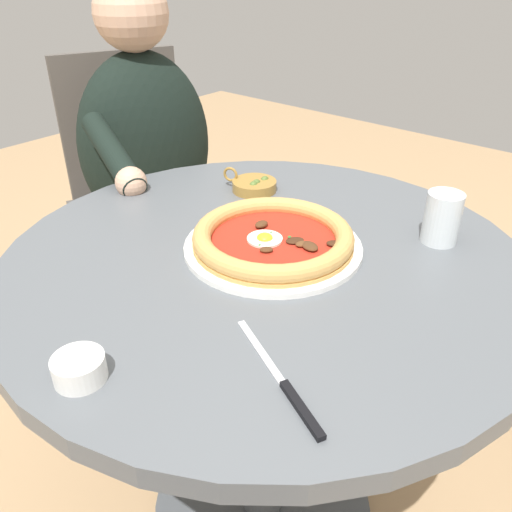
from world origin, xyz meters
name	(u,v)px	position (x,y,z in m)	size (l,w,h in m)	color
ground_plane	(262,507)	(0.00, 0.00, -0.01)	(6.00, 6.00, 0.02)	tan
dining_table	(264,326)	(0.00, 0.00, 0.55)	(0.93, 0.93, 0.71)	#565B60
pizza_on_plate	(271,239)	(-0.02, 0.00, 0.73)	(0.32, 0.32, 0.04)	white
water_glass	(441,221)	(-0.24, 0.21, 0.75)	(0.06, 0.06, 0.09)	silver
steak_knife	(288,390)	(0.24, 0.23, 0.71)	(0.11, 0.21, 0.01)	silver
ramekin_capers	(79,368)	(0.39, 0.02, 0.73)	(0.07, 0.07, 0.03)	white
olive_pan	(254,185)	(-0.20, -0.19, 0.72)	(0.10, 0.12, 0.05)	olive
diner_person	(153,212)	(-0.25, -0.64, 0.50)	(0.48, 0.47, 1.13)	#282833
cafe_chair_diner	(137,180)	(-0.31, -0.77, 0.55)	(0.54, 0.54, 0.92)	#504A45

